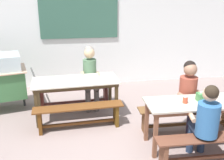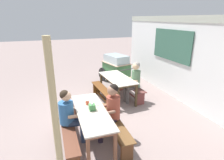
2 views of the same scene
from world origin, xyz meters
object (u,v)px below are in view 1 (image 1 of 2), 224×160
person_near_front (206,119)px  person_center_facing (90,73)px  bench_far_back (74,93)px  tissue_box (201,97)px  dining_table_far (76,84)px  bench_far_front (79,114)px  person_right_near_table (189,93)px  bench_near_back (187,115)px  condiment_jar (185,100)px  dining_table_near (202,106)px  bench_near_front (215,146)px

person_near_front → person_center_facing: (-1.46, 2.23, 0.05)m
bench_far_back → tissue_box: tissue_box is taller
dining_table_far → tissue_box: size_ratio=10.92×
bench_far_front → person_right_near_table: bearing=-12.0°
bench_far_front → bench_far_back: bearing=93.3°
person_right_near_table → bench_near_back: bearing=67.0°
person_near_front → condiment_jar: size_ratio=10.70×
dining_table_far → condiment_jar: 2.14m
dining_table_far → bench_far_front: 0.64m
dining_table_near → bench_far_back: 2.74m
bench_near_front → person_right_near_table: 1.04m
person_center_facing → condiment_jar: bearing=-53.8°
dining_table_near → bench_near_back: size_ratio=1.01×
person_right_near_table → tissue_box: person_right_near_table is taller
bench_far_back → dining_table_far: bearing=-86.7°
tissue_box → bench_far_front: bearing=156.7°
person_right_near_table → tissue_box: bearing=-89.7°
bench_near_front → person_right_near_table: size_ratio=1.37×
bench_far_back → person_center_facing: bearing=-8.1°
bench_far_front → person_near_front: (1.76, -1.27, 0.41)m
bench_far_back → bench_far_front: 1.01m
bench_near_front → tissue_box: bearing=91.0°
bench_near_back → person_near_front: person_near_front is taller
person_right_near_table → tissue_box: (0.00, -0.41, 0.10)m
dining_table_far → person_near_front: (1.78, -1.78, 0.01)m
bench_far_back → bench_near_back: (1.99, -1.34, -0.01)m
person_center_facing → tissue_box: bearing=-47.7°
person_near_front → tissue_box: 0.50m
dining_table_far → dining_table_near: size_ratio=0.93×
bench_near_front → person_right_near_table: (-0.01, 0.94, 0.46)m
person_near_front → condiment_jar: bearing=108.0°
person_right_near_table → person_center_facing: (-1.61, 1.36, 0.01)m
dining_table_near → bench_far_front: 2.14m
bench_near_back → tissue_box: 0.73m
person_center_facing → condiment_jar: size_ratio=11.45×
bench_far_back → tissue_box: (1.96, -1.82, 0.54)m
dining_table_far → bench_near_back: size_ratio=0.94×
bench_far_front → person_near_front: person_near_front is taller
dining_table_far → bench_near_front: size_ratio=0.95×
bench_far_back → tissue_box: 2.73m
tissue_box → person_near_front: bearing=-108.1°
condiment_jar → bench_far_back: bearing=132.0°
bench_near_back → person_center_facing: bearing=141.7°
dining_table_near → bench_near_back: (0.01, 0.50, -0.40)m
bench_near_front → condiment_jar: condiment_jar is taller
dining_table_far → condiment_jar: bearing=-39.5°
person_center_facing → condiment_jar: person_center_facing is taller
bench_near_back → condiment_jar: size_ratio=15.52×
dining_table_near → person_near_front: person_near_front is taller
bench_far_back → bench_far_front: bearing=-86.7°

